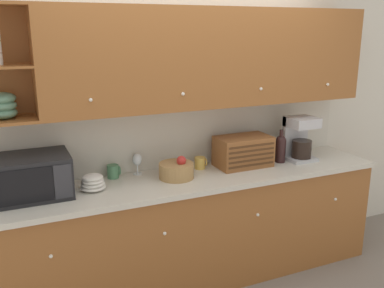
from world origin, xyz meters
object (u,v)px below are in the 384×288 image
Objects in this scene: mug at (200,163)px; mug_blue_second at (113,171)px; bowl_stack_on_counter at (93,183)px; bread_box at (243,151)px; fruit_basket at (177,170)px; microwave at (31,176)px; coffee_maker at (299,138)px; wine_glass at (137,160)px; wine_bottle at (281,147)px.

mug_blue_second is at bearing 174.68° from mug.
bread_box is (1.29, 0.05, 0.07)m from bowl_stack_on_counter.
bread_box reaches higher than fruit_basket.
coffee_maker reaches higher than microwave.
mug_blue_second is at bearing 173.39° from coffee_maker.
fruit_basket is at bearing -2.84° from microwave.
mug is (0.52, -0.08, -0.07)m from wine_glass.
wine_glass is at bearing 27.59° from bowl_stack_on_counter.
wine_bottle is at bearing 0.41° from bowl_stack_on_counter.
microwave is 2.25m from coffee_maker.
bowl_stack_on_counter is 0.93m from mug.
coffee_maker is at bearing -0.68° from wine_bottle.
fruit_basket is at bearing -0.39° from bowl_stack_on_counter.
wine_glass reaches higher than bowl_stack_on_counter.
mug_blue_second is 1.65m from coffee_maker.
mug_blue_second is 0.61× the size of wine_glass.
bowl_stack_on_counter is at bearing -171.86° from mug.
fruit_basket is at bearing -175.08° from bread_box.
microwave is 1.70m from bread_box.
coffee_maker reaches higher than fruit_basket.
bread_box is at bearing -7.82° from mug_blue_second.
fruit_basket reaches higher than bowl_stack_on_counter.
mug is at bearing 170.53° from wine_bottle.
wine_bottle reaches higher than fruit_basket.
wine_glass is (0.40, 0.21, 0.06)m from bowl_stack_on_counter.
wine_bottle is at bearing -6.14° from bread_box.
coffee_maker is at bearing -6.61° from mug_blue_second.
microwave reaches higher than wine_glass.
bowl_stack_on_counter is 0.40× the size of bread_box.
mug is 0.22× the size of bread_box.
coffee_maker is (1.84, 0.01, 0.14)m from bowl_stack_on_counter.
coffee_maker reaches higher than mug_blue_second.
fruit_basket reaches higher than mug.
coffee_maker reaches higher than wine_bottle.
microwave is 2.05m from wine_bottle.
bread_box is (0.89, -0.16, 0.01)m from wine_glass.
mug_blue_second is at bearing 155.83° from fruit_basket.
mug_blue_second is at bearing -177.05° from wine_glass.
wine_glass is 0.59× the size of wine_bottle.
bowl_stack_on_counter is 0.65m from fruit_basket.
coffee_maker is (0.19, -0.00, 0.06)m from wine_bottle.
fruit_basket is (0.45, -0.20, 0.01)m from mug_blue_second.
mug is at bearing -5.32° from mug_blue_second.
bread_box is 0.36m from wine_bottle.
microwave is 2.86× the size of bowl_stack_on_counter.
microwave is at bearing 179.00° from coffee_maker.
wine_glass is at bearing 172.07° from coffee_maker.
mug is 0.35× the size of wine_bottle.
microwave reaches higher than mug_blue_second.
bread_box is 1.59× the size of wine_bottle.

